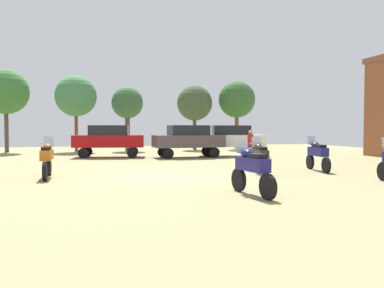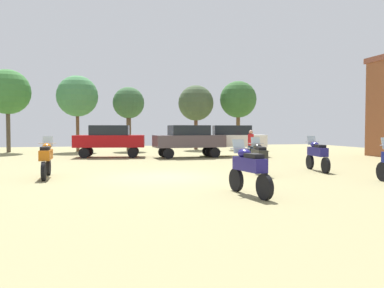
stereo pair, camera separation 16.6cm
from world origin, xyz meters
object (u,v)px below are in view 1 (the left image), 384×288
car_4 (188,139)px  tree_5 (127,103)px  motorcycle_1 (260,156)px  person_1 (250,142)px  tree_6 (237,100)px  motorcycle_4 (318,154)px  car_2 (231,138)px  tree_1 (6,92)px  tree_2 (195,103)px  motorcycle_6 (47,158)px  car_3 (109,139)px  motorcycle_2 (252,168)px  tree_4 (76,96)px

car_4 → tree_5: (-3.09, 8.29, 2.66)m
motorcycle_1 → person_1: bearing=79.6°
person_1 → tree_6: 12.03m
motorcycle_4 → car_2: (-0.54, 9.26, 0.44)m
car_4 → tree_1: bearing=52.9°
tree_6 → tree_2: bearing=176.2°
motorcycle_6 → car_3: bearing=74.3°
car_4 → tree_2: bearing=-20.0°
tree_1 → tree_5: size_ratio=1.21×
tree_2 → car_3: bearing=-135.0°
motorcycle_2 → tree_6: bearing=61.6°
motorcycle_4 → tree_1: (-15.62, 16.94, 3.81)m
motorcycle_2 → car_4: bearing=75.0°
tree_5 → car_4: bearing=-69.6°
car_4 → motorcycle_6: bearing=136.1°
motorcycle_6 → tree_5: (4.21, 16.78, 3.09)m
tree_5 → tree_6: tree_6 is taller
car_2 → tree_4: tree_4 is taller
motorcycle_1 → motorcycle_4: motorcycle_4 is taller
motorcycle_6 → car_3: 10.16m
motorcycle_6 → tree_5: size_ratio=0.45×
tree_5 → motorcycle_1: bearing=-78.1°
motorcycle_2 → tree_1: tree_1 is taller
motorcycle_4 → tree_1: size_ratio=0.36×
car_4 → car_3: bearing=71.1°
motorcycle_1 → motorcycle_6: bearing=-176.9°
tree_5 → car_2: bearing=-52.2°
car_2 → tree_5: tree_5 is taller
motorcycle_6 → tree_1: bearing=104.7°
tree_6 → car_2: bearing=-113.1°
car_3 → tree_6: tree_6 is taller
motorcycle_1 → tree_5: tree_5 is taller
motorcycle_4 → tree_4: tree_4 is taller
car_4 → tree_6: size_ratio=0.74×
tree_2 → tree_5: bearing=-175.0°
tree_5 → motorcycle_4: bearing=-68.8°
tree_4 → tree_5: 4.02m
motorcycle_6 → tree_6: (13.73, 17.03, 3.58)m
motorcycle_6 → tree_1: size_ratio=0.37×
motorcycle_2 → tree_5: bearing=85.4°
car_2 → motorcycle_6: bearing=141.7°
motorcycle_1 → motorcycle_6: motorcycle_6 is taller
motorcycle_1 → motorcycle_2: size_ratio=1.01×
car_3 → tree_5: bearing=-5.9°
person_1 → car_4: bearing=149.0°
motorcycle_4 → tree_2: (-0.86, 17.58, 3.24)m
car_3 → tree_6: bearing=-49.4°
car_2 → tree_6: tree_6 is taller
person_1 → tree_4: bearing=141.8°
motorcycle_6 → car_4: car_4 is taller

